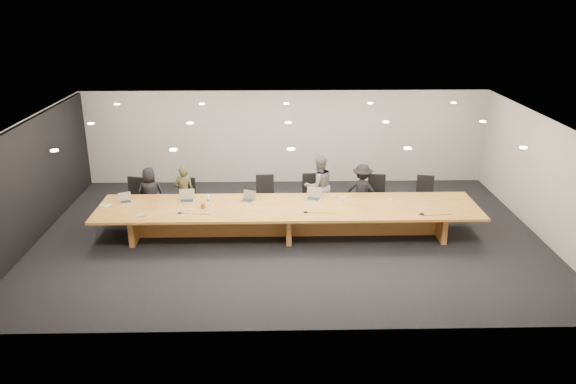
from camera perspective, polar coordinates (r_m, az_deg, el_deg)
name	(u,v)px	position (r m, az deg, el deg)	size (l,w,h in m)	color
ground	(288,235)	(13.56, 0.03, -4.41)	(12.00, 12.00, 0.00)	black
back_wall	(285,137)	(16.88, -0.28, 5.58)	(12.00, 0.02, 2.80)	silver
left_wall_panel	(31,183)	(14.22, -24.65, 0.81)	(0.08, 7.84, 2.74)	black
conference_table	(288,215)	(13.35, 0.03, -2.37)	(9.00, 1.80, 0.75)	#996021
chair_far_left	(133,198)	(14.95, -15.48, -0.60)	(0.54, 0.54, 1.06)	black
chair_left	(185,198)	(14.69, -10.39, -0.61)	(0.53, 0.53, 1.03)	black
chair_mid_left	(265,197)	(14.43, -2.34, -0.50)	(0.56, 0.56, 1.11)	black
chair_mid_right	(312,195)	(14.55, 2.42, -0.33)	(0.56, 0.56, 1.10)	black
chair_right	(376,196)	(14.72, 8.93, -0.36)	(0.55, 0.55, 1.08)	black
chair_far_right	(424,196)	(14.96, 13.65, -0.42)	(0.54, 0.54, 1.06)	black
person_a	(150,193)	(14.72, -13.82, -0.14)	(0.67, 0.43, 1.36)	black
person_b	(184,192)	(14.61, -10.51, 0.01)	(0.50, 0.33, 1.38)	#36341D
person_c	(319,186)	(14.42, 3.16, 0.62)	(0.80, 0.62, 1.65)	#59595C
person_d	(362,190)	(14.57, 7.53, 0.16)	(0.91, 0.52, 1.40)	black
laptop_a	(125,198)	(14.03, -16.19, -0.58)	(0.29, 0.21, 0.23)	tan
laptop_b	(187,196)	(13.73, -10.27, -0.41)	(0.36, 0.26, 0.29)	#BDAF90
laptop_c	(247,196)	(13.57, -4.15, -0.45)	(0.32, 0.23, 0.25)	tan
laptop_d	(313,194)	(13.64, 2.59, -0.21)	(0.37, 0.27, 0.29)	#C5B496
water_bottle	(208,200)	(13.48, -8.12, -0.78)	(0.07, 0.07, 0.23)	silver
amber_mug	(203,206)	(13.27, -8.64, -1.44)	(0.09, 0.09, 0.11)	maroon
paper_cup_near	(341,199)	(13.62, 5.45, -0.76)	(0.08, 0.08, 0.10)	silver
paper_cup_far	(390,200)	(13.76, 10.33, -0.83)	(0.07, 0.07, 0.08)	white
notepad	(106,205)	(14.03, -18.05, -1.24)	(0.22, 0.18, 0.01)	white
lime_gadget	(105,204)	(14.05, -18.11, -1.14)	(0.16, 0.09, 0.03)	#72CE36
av_box	(141,215)	(13.13, -14.71, -2.32)	(0.18, 0.13, 0.03)	#B5B5BA
mic_left	(180,213)	(13.10, -10.94, -2.07)	(0.11, 0.11, 0.03)	black
mic_center	(306,212)	(12.91, 1.82, -2.02)	(0.13, 0.13, 0.03)	black
mic_right	(422,214)	(13.16, 13.42, -2.15)	(0.14, 0.14, 0.03)	black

